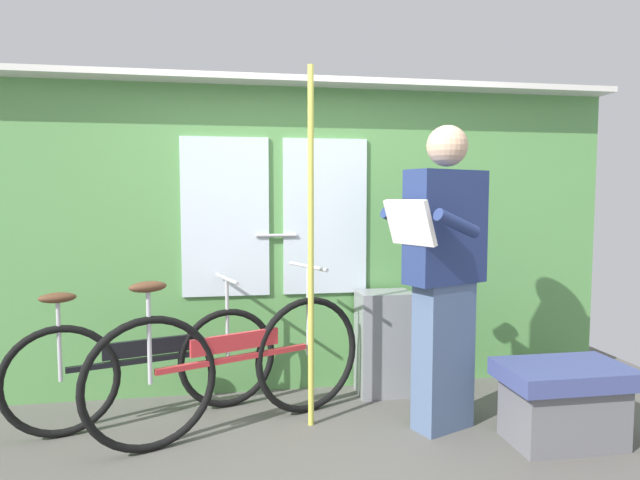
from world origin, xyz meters
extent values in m
cube|color=#56544F|center=(0.00, 0.00, -0.02)|extent=(5.56, 3.83, 0.04)
cube|color=#56934C|center=(0.00, 1.12, 1.08)|extent=(4.56, 0.08, 2.15)
cube|color=silver|center=(-0.55, 1.07, 1.25)|extent=(0.60, 0.02, 1.10)
cube|color=silver|center=(0.15, 1.07, 1.25)|extent=(0.60, 0.02, 1.10)
cylinder|color=#B2B2B7|center=(-0.20, 1.05, 1.12)|extent=(0.28, 0.02, 0.02)
cube|color=silver|center=(0.00, 1.02, 2.17)|extent=(4.56, 0.28, 0.04)
torus|color=black|center=(-0.03, 0.65, 0.38)|extent=(0.71, 0.34, 0.75)
torus|color=black|center=(-0.95, 0.25, 0.38)|extent=(0.71, 0.34, 0.75)
cube|color=red|center=(-0.49, 0.45, 0.44)|extent=(0.89, 0.41, 0.03)
cube|color=red|center=(-0.49, 0.45, 0.53)|extent=(0.52, 0.25, 0.10)
cylinder|color=#B7B7BC|center=(-0.95, 0.25, 0.64)|extent=(0.02, 0.02, 0.53)
ellipsoid|color=brown|center=(-0.95, 0.25, 0.91)|extent=(0.22, 0.16, 0.06)
cylinder|color=#B7B7BC|center=(-0.03, 0.65, 0.66)|extent=(0.02, 0.02, 0.57)
cylinder|color=#B7B7BC|center=(-0.03, 0.65, 0.95)|extent=(0.20, 0.41, 0.02)
torus|color=black|center=(-0.54, 0.82, 0.33)|extent=(0.64, 0.24, 0.66)
torus|color=black|center=(-1.49, 0.52, 0.33)|extent=(0.64, 0.24, 0.66)
cube|color=black|center=(-1.02, 0.67, 0.39)|extent=(0.91, 0.32, 0.03)
cube|color=black|center=(-1.02, 0.67, 0.47)|extent=(0.53, 0.19, 0.10)
cylinder|color=#B7B7BC|center=(-1.49, 0.52, 0.57)|extent=(0.02, 0.02, 0.49)
ellipsoid|color=brown|center=(-1.49, 0.52, 0.82)|extent=(0.22, 0.15, 0.06)
cylinder|color=#B7B7BC|center=(-0.54, 0.82, 0.59)|extent=(0.02, 0.02, 0.53)
cylinder|color=#B7B7BC|center=(-0.54, 0.82, 0.86)|extent=(0.16, 0.43, 0.02)
cube|color=slate|center=(0.73, 0.28, 0.44)|extent=(0.39, 0.30, 0.88)
cube|color=navy|center=(0.73, 0.28, 1.21)|extent=(0.53, 0.38, 0.66)
sphere|color=tan|center=(0.73, 0.28, 1.68)|extent=(0.24, 0.24, 0.24)
cube|color=silver|center=(0.47, 0.17, 1.25)|extent=(0.23, 0.36, 0.26)
cylinder|color=navy|center=(0.69, 0.02, 1.25)|extent=(0.31, 0.18, 0.17)
cylinder|color=navy|center=(0.52, 0.43, 1.25)|extent=(0.31, 0.18, 0.17)
cube|color=gray|center=(0.54, 0.90, 0.36)|extent=(0.37, 0.28, 0.73)
cylinder|color=#C6C14C|center=(-0.04, 0.45, 1.08)|extent=(0.04, 0.04, 2.15)
cube|color=#3D477F|center=(1.32, -0.02, 0.40)|extent=(0.70, 0.44, 0.10)
cube|color=slate|center=(1.32, -0.02, 0.17)|extent=(0.60, 0.36, 0.35)
camera|label=1|loc=(-0.51, -2.70, 1.38)|focal=30.18mm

